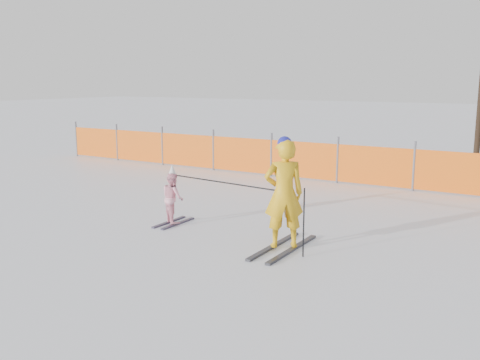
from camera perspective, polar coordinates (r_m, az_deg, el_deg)
ground at (r=9.19m, az=-1.63°, el=-6.63°), size 120.00×120.00×0.00m
adult at (r=8.63m, az=4.70°, el=-1.48°), size 0.77×1.71×1.85m
child at (r=10.29m, az=-7.17°, el=-1.81°), size 0.59×0.97×1.15m
ski_poles at (r=9.01m, az=0.80°, el=-1.56°), size 2.85×0.51×1.10m
safety_fence at (r=15.73m, az=0.70°, el=2.69°), size 14.41×0.06×1.25m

